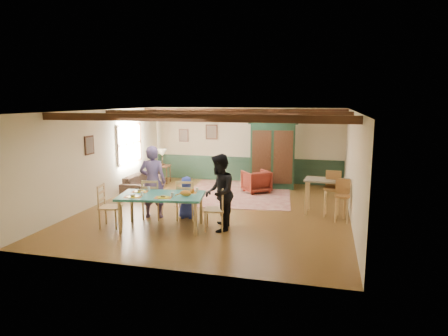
% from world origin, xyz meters
% --- Properties ---
extents(floor, '(8.00, 8.00, 0.00)m').
position_xyz_m(floor, '(0.00, 0.00, 0.00)').
color(floor, brown).
rests_on(floor, ground).
extents(wall_back, '(7.00, 0.02, 2.70)m').
position_xyz_m(wall_back, '(0.00, 4.00, 1.35)').
color(wall_back, beige).
rests_on(wall_back, floor).
extents(wall_left, '(0.02, 8.00, 2.70)m').
position_xyz_m(wall_left, '(-3.50, 0.00, 1.35)').
color(wall_left, beige).
rests_on(wall_left, floor).
extents(wall_right, '(0.02, 8.00, 2.70)m').
position_xyz_m(wall_right, '(3.50, 0.00, 1.35)').
color(wall_right, beige).
rests_on(wall_right, floor).
extents(ceiling, '(7.00, 8.00, 0.02)m').
position_xyz_m(ceiling, '(0.00, 0.00, 2.70)').
color(ceiling, white).
rests_on(ceiling, wall_back).
extents(wainscot_back, '(6.95, 0.03, 0.90)m').
position_xyz_m(wainscot_back, '(0.00, 3.98, 0.45)').
color(wainscot_back, '#1B3324').
rests_on(wainscot_back, floor).
extents(ceiling_beam_front, '(6.95, 0.16, 0.16)m').
position_xyz_m(ceiling_beam_front, '(0.00, -2.30, 2.61)').
color(ceiling_beam_front, '#311A0D').
rests_on(ceiling_beam_front, ceiling).
extents(ceiling_beam_mid, '(6.95, 0.16, 0.16)m').
position_xyz_m(ceiling_beam_mid, '(0.00, 0.40, 2.61)').
color(ceiling_beam_mid, '#311A0D').
rests_on(ceiling_beam_mid, ceiling).
extents(ceiling_beam_back, '(6.95, 0.16, 0.16)m').
position_xyz_m(ceiling_beam_back, '(0.00, 3.00, 2.61)').
color(ceiling_beam_back, '#311A0D').
rests_on(ceiling_beam_back, ceiling).
extents(window_left, '(0.06, 1.60, 1.30)m').
position_xyz_m(window_left, '(-3.47, 1.70, 1.55)').
color(window_left, white).
rests_on(window_left, wall_left).
extents(picture_left_wall, '(0.04, 0.42, 0.52)m').
position_xyz_m(picture_left_wall, '(-3.47, -0.60, 1.75)').
color(picture_left_wall, '#806F5D').
rests_on(picture_left_wall, wall_left).
extents(picture_back_a, '(0.45, 0.04, 0.55)m').
position_xyz_m(picture_back_a, '(-1.30, 3.97, 1.80)').
color(picture_back_a, '#806F5D').
rests_on(picture_back_a, wall_back).
extents(picture_back_b, '(0.38, 0.04, 0.48)m').
position_xyz_m(picture_back_b, '(-2.40, 3.97, 1.65)').
color(picture_back_b, '#806F5D').
rests_on(picture_back_b, wall_back).
extents(dining_table, '(2.09, 1.38, 0.81)m').
position_xyz_m(dining_table, '(-0.82, -1.87, 0.40)').
color(dining_table, '#226D64').
rests_on(dining_table, floor).
extents(dining_chair_far_left, '(0.52, 0.54, 1.02)m').
position_xyz_m(dining_chair_far_left, '(-1.37, -1.18, 0.51)').
color(dining_chair_far_left, tan).
rests_on(dining_chair_far_left, floor).
extents(dining_chair_far_right, '(0.52, 0.54, 1.02)m').
position_xyz_m(dining_chair_far_right, '(-0.52, -1.04, 0.51)').
color(dining_chair_far_right, tan).
rests_on(dining_chair_far_right, floor).
extents(dining_chair_end_left, '(0.54, 0.52, 1.02)m').
position_xyz_m(dining_chair_end_left, '(-2.04, -2.08, 0.51)').
color(dining_chair_end_left, tan).
rests_on(dining_chair_end_left, floor).
extents(dining_chair_end_right, '(0.54, 0.52, 1.02)m').
position_xyz_m(dining_chair_end_right, '(0.40, -1.67, 0.51)').
color(dining_chair_end_right, tan).
rests_on(dining_chair_end_right, floor).
extents(person_man, '(0.74, 0.55, 1.86)m').
position_xyz_m(person_man, '(-1.39, -1.10, 0.93)').
color(person_man, slate).
rests_on(person_man, floor).
extents(person_woman, '(0.81, 0.96, 1.78)m').
position_xyz_m(person_woman, '(0.51, -1.65, 0.89)').
color(person_woman, black).
rests_on(person_woman, floor).
extents(person_child, '(0.58, 0.43, 1.08)m').
position_xyz_m(person_child, '(-0.54, -0.95, 0.54)').
color(person_child, '#2A3BAB').
rests_on(person_child, floor).
extents(cat, '(0.41, 0.21, 0.19)m').
position_xyz_m(cat, '(-0.22, -1.88, 0.90)').
color(cat, orange).
rests_on(cat, dining_table).
extents(place_setting_near_left, '(0.48, 0.39, 0.11)m').
position_xyz_m(place_setting_near_left, '(-1.36, -2.24, 0.86)').
color(place_setting_near_left, yellow).
rests_on(place_setting_near_left, dining_table).
extents(place_setting_near_center, '(0.48, 0.39, 0.11)m').
position_xyz_m(place_setting_near_center, '(-0.67, -2.12, 0.86)').
color(place_setting_near_center, yellow).
rests_on(place_setting_near_center, dining_table).
extents(place_setting_far_left, '(0.48, 0.39, 0.11)m').
position_xyz_m(place_setting_far_left, '(-1.45, -1.71, 0.86)').
color(place_setting_far_left, yellow).
rests_on(place_setting_far_left, dining_table).
extents(place_setting_far_right, '(0.48, 0.39, 0.11)m').
position_xyz_m(place_setting_far_right, '(-0.28, -1.51, 0.86)').
color(place_setting_far_right, yellow).
rests_on(place_setting_far_right, dining_table).
extents(area_rug, '(3.63, 4.18, 0.01)m').
position_xyz_m(area_rug, '(0.16, 2.07, 0.01)').
color(area_rug, '#C5AA8E').
rests_on(area_rug, floor).
extents(armoire, '(1.68, 0.82, 2.29)m').
position_xyz_m(armoire, '(1.08, 3.16, 1.14)').
color(armoire, black).
rests_on(armoire, floor).
extents(armchair, '(1.10, 1.10, 0.73)m').
position_xyz_m(armchair, '(0.68, 2.32, 0.36)').
color(armchair, '#43110D').
rests_on(armchair, floor).
extents(sofa, '(0.76, 1.88, 0.55)m').
position_xyz_m(sofa, '(-3.01, 1.61, 0.27)').
color(sofa, '#3B2D25').
rests_on(sofa, floor).
extents(end_table, '(0.57, 0.57, 0.64)m').
position_xyz_m(end_table, '(-2.87, 2.99, 0.32)').
color(end_table, '#311A0D').
rests_on(end_table, floor).
extents(table_lamp, '(0.37, 0.37, 0.59)m').
position_xyz_m(table_lamp, '(-2.87, 2.99, 0.93)').
color(table_lamp, beige).
rests_on(table_lamp, end_table).
extents(counter_table, '(1.18, 0.75, 0.94)m').
position_xyz_m(counter_table, '(2.89, 0.29, 0.47)').
color(counter_table, tan).
rests_on(counter_table, floor).
extents(bar_stool_left, '(0.47, 0.51, 1.17)m').
position_xyz_m(bar_stool_left, '(3.03, 0.14, 0.59)').
color(bar_stool_left, '#A2723F').
rests_on(bar_stool_left, floor).
extents(bar_stool_right, '(0.40, 0.43, 1.05)m').
position_xyz_m(bar_stool_right, '(3.27, -0.28, 0.53)').
color(bar_stool_right, '#A2723F').
rests_on(bar_stool_right, floor).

